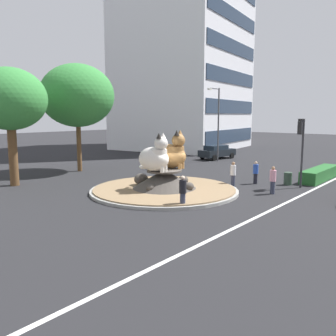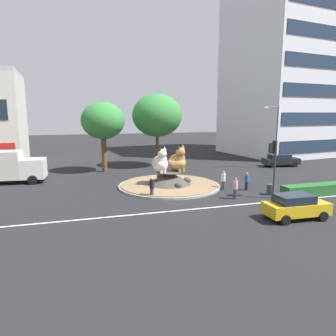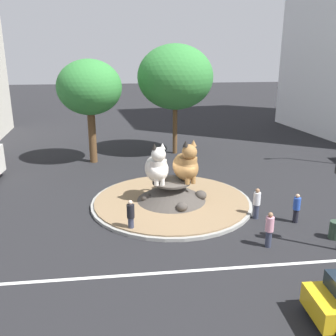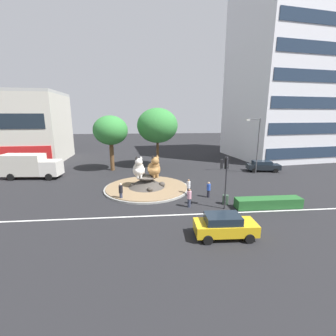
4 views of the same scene
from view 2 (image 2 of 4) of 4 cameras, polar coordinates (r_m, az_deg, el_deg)
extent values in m
plane|color=black|center=(29.34, 0.21, -3.43)|extent=(160.00, 160.00, 0.00)
cube|color=silver|center=(22.73, 5.57, -7.48)|extent=(112.00, 0.20, 0.01)
cylinder|color=gray|center=(29.32, 0.21, -3.26)|extent=(9.56, 9.56, 0.18)
cylinder|color=#846B4C|center=(29.29, 0.21, -3.01)|extent=(9.18, 9.18, 0.08)
cone|color=#423D38|center=(29.16, 0.22, -1.80)|extent=(4.10, 4.10, 1.18)
cylinder|color=#423D38|center=(29.05, 0.22, -0.77)|extent=(2.26, 2.26, 0.12)
ellipsoid|color=#423D38|center=(29.55, 3.55, -2.26)|extent=(0.72, 0.70, 0.58)
ellipsoid|color=#423D38|center=(30.86, -1.19, -1.52)|extent=(0.97, 0.94, 0.78)
ellipsoid|color=#423D38|center=(28.66, -2.56, -2.68)|extent=(0.66, 0.53, 0.53)
ellipsoid|color=#423D38|center=(27.73, 1.96, -3.13)|extent=(0.64, 0.62, 0.51)
ellipsoid|color=silver|center=(28.81, -1.50, 0.79)|extent=(1.56, 2.23, 1.53)
cylinder|color=silver|center=(28.40, -1.19, 1.01)|extent=(1.09, 1.09, 0.95)
sphere|color=silver|center=(28.14, -1.08, 2.64)|extent=(0.84, 0.84, 0.84)
torus|color=silver|center=(29.83, -1.48, -0.08)|extent=(1.08, 1.08, 0.19)
cone|color=silver|center=(28.17, -0.65, 3.65)|extent=(0.38, 0.38, 0.34)
cone|color=black|center=(28.00, -1.53, 3.61)|extent=(0.38, 0.38, 0.34)
cylinder|color=silver|center=(28.27, -0.60, -0.56)|extent=(0.27, 0.27, 0.38)
cylinder|color=silver|center=(28.15, -1.26, -0.61)|extent=(0.27, 0.27, 0.38)
ellipsoid|color=#9E703D|center=(29.35, 1.71, 1.03)|extent=(1.82, 2.44, 1.60)
cylinder|color=#9E703D|center=(28.94, 2.15, 1.26)|extent=(1.23, 1.23, 1.00)
sphere|color=#9E703D|center=(28.69, 2.32, 2.95)|extent=(0.88, 0.88, 0.88)
torus|color=#9E703D|center=(30.39, 1.44, 0.12)|extent=(1.01, 1.01, 0.20)
cone|color=#9E703D|center=(28.75, 2.74, 3.98)|extent=(0.43, 0.43, 0.36)
cone|color=black|center=(28.51, 1.91, 3.93)|extent=(0.43, 0.43, 0.36)
cylinder|color=#9E703D|center=(28.86, 2.81, -0.33)|extent=(0.28, 0.28, 0.40)
cylinder|color=#9E703D|center=(28.68, 2.19, -0.40)|extent=(0.28, 0.28, 0.40)
cylinder|color=#2D2D33|center=(26.26, 19.05, -0.35)|extent=(0.14, 0.14, 4.69)
cube|color=black|center=(26.21, 19.06, 3.65)|extent=(0.36, 0.29, 1.05)
sphere|color=red|center=(26.25, 19.03, 4.35)|extent=(0.18, 0.18, 0.18)
sphere|color=#392706|center=(26.28, 18.99, 3.67)|extent=(0.18, 0.18, 0.18)
sphere|color=black|center=(26.31, 18.95, 2.99)|extent=(0.18, 0.18, 0.18)
cube|color=black|center=(25.82, 18.37, 3.49)|extent=(0.24, 0.31, 0.80)
cube|color=silver|center=(58.02, 21.42, 18.62)|extent=(19.64, 17.55, 32.35)
cube|color=#233347|center=(52.33, 26.46, 3.70)|extent=(16.51, 2.38, 1.84)
cube|color=#233347|center=(52.11, 26.81, 8.11)|extent=(16.51, 2.38, 1.84)
cube|color=#233347|center=(52.21, 27.16, 12.54)|extent=(16.51, 2.38, 1.84)
cube|color=#233347|center=(52.62, 27.53, 16.93)|extent=(16.51, 2.38, 1.84)
cube|color=#233347|center=(53.34, 27.90, 21.22)|extent=(16.51, 2.38, 1.84)
cube|color=#233347|center=(54.35, 28.28, 25.37)|extent=(16.51, 2.38, 1.84)
cube|color=#235B28|center=(29.10, 25.42, -3.62)|extent=(6.01, 1.20, 0.90)
cylinder|color=brown|center=(40.26, -1.98, 3.16)|extent=(0.40, 0.40, 4.05)
ellipsoid|color=#337F38|center=(39.98, -2.02, 9.68)|extent=(6.35, 6.35, 5.40)
cylinder|color=brown|center=(37.24, -11.69, 2.38)|extent=(0.61, 0.61, 4.02)
ellipsoid|color=#337F38|center=(36.94, -11.91, 8.56)|extent=(5.02, 5.02, 4.27)
cylinder|color=#4C4C51|center=(40.84, 19.39, 5.30)|extent=(0.16, 0.16, 7.74)
cylinder|color=#4C4C51|center=(40.26, 18.67, 10.66)|extent=(1.74, 0.13, 0.10)
cube|color=silver|center=(39.78, 17.61, 10.58)|extent=(0.50, 0.24, 0.16)
cylinder|color=#33384C|center=(25.40, -2.99, -4.62)|extent=(0.29, 0.29, 0.81)
cylinder|color=black|center=(25.22, -3.01, -2.95)|extent=(0.39, 0.39, 0.71)
sphere|color=beige|center=(25.12, -3.02, -1.91)|extent=(0.23, 0.23, 0.23)
cylinder|color=#33384C|center=(28.48, 10.14, -3.17)|extent=(0.29, 0.29, 0.81)
cylinder|color=silver|center=(28.32, 10.19, -1.68)|extent=(0.38, 0.38, 0.70)
sphere|color=#936B4C|center=(28.23, 10.21, -0.75)|extent=(0.23, 0.23, 0.23)
cylinder|color=#33384C|center=(25.59, 12.26, -4.73)|extent=(0.29, 0.29, 0.81)
cylinder|color=pink|center=(25.41, 12.32, -3.07)|extent=(0.39, 0.39, 0.71)
sphere|color=#936B4C|center=(25.31, 12.36, -2.03)|extent=(0.23, 0.23, 0.23)
cylinder|color=black|center=(28.76, 14.25, -3.25)|extent=(0.28, 0.28, 0.75)
cylinder|color=#284CB2|center=(28.61, 14.31, -1.87)|extent=(0.38, 0.38, 0.66)
sphere|color=tan|center=(28.52, 14.35, -1.01)|extent=(0.22, 0.22, 0.22)
cube|color=gold|center=(22.05, 22.55, -6.86)|extent=(4.24, 1.91, 0.77)
cube|color=#19232D|center=(21.75, 22.22, -5.26)|extent=(2.39, 1.64, 0.54)
cylinder|color=black|center=(23.65, 23.88, -6.81)|extent=(0.65, 0.24, 0.64)
cylinder|color=black|center=(22.37, 26.70, -7.97)|extent=(0.65, 0.24, 0.64)
cylinder|color=black|center=(22.08, 18.20, -7.62)|extent=(0.65, 0.24, 0.64)
cylinder|color=black|center=(20.69, 20.88, -8.96)|extent=(0.65, 0.24, 0.64)
cube|color=black|center=(43.03, 20.09, 1.21)|extent=(4.86, 2.37, 0.75)
cube|color=#19232D|center=(42.83, 19.87, 2.02)|extent=(2.80, 1.88, 0.49)
cylinder|color=black|center=(44.59, 21.26, 0.94)|extent=(0.66, 0.31, 0.64)
cylinder|color=black|center=(43.10, 22.41, 0.57)|extent=(0.66, 0.31, 0.64)
cylinder|color=black|center=(43.14, 17.71, 0.86)|extent=(0.66, 0.31, 0.64)
cylinder|color=black|center=(41.60, 18.77, 0.48)|extent=(0.66, 0.31, 0.64)
cube|color=silver|center=(33.75, -23.54, -0.04)|extent=(2.40, 2.47, 1.93)
cylinder|color=black|center=(35.00, -22.95, -1.28)|extent=(0.92, 0.37, 0.90)
cylinder|color=black|center=(32.80, -23.70, -2.04)|extent=(0.92, 0.37, 0.90)
cylinder|color=#2D4233|center=(27.74, 18.30, -3.78)|extent=(0.56, 0.56, 0.90)
camera|label=1|loc=(15.68, -52.05, -0.73)|focal=38.30mm
camera|label=3|loc=(8.58, 25.78, 23.79)|focal=40.86mm
camera|label=4|loc=(8.83, 59.17, 14.38)|focal=24.39mm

